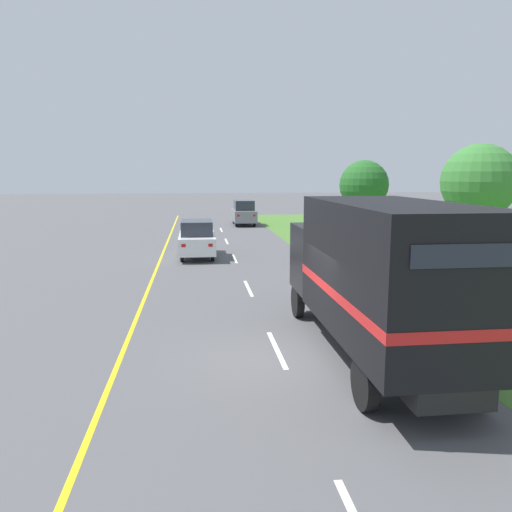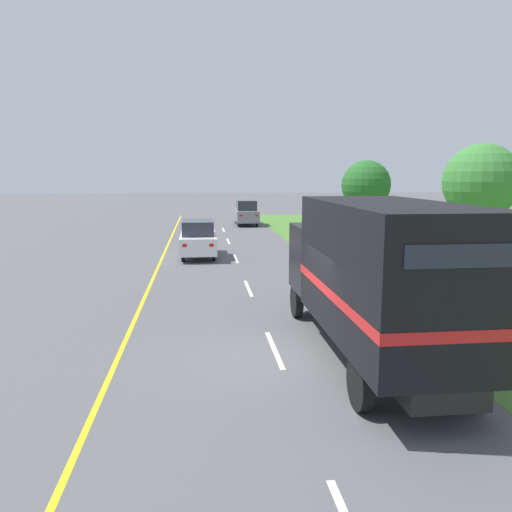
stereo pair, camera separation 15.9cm
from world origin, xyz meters
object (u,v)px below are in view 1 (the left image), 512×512
lead_car_grey_ahead (244,213)px  highway_sign (411,232)px  horse_trailer_truck (377,273)px  roadside_tree_near (479,182)px  roadside_tree_mid (364,185)px  lead_car_white (197,239)px

lead_car_grey_ahead → highway_sign: bearing=-77.8°
horse_trailer_truck → highway_sign: (4.69, 8.79, -0.14)m
roadside_tree_near → roadside_tree_mid: bearing=111.3°
horse_trailer_truck → roadside_tree_mid: (6.39, 19.62, 1.51)m
roadside_tree_mid → lead_car_grey_ahead: bearing=120.1°
roadside_tree_mid → lead_car_white: bearing=-155.3°
horse_trailer_truck → highway_sign: bearing=61.9°
horse_trailer_truck → highway_sign: size_ratio=2.76×
horse_trailer_truck → lead_car_grey_ahead: (-0.06, 30.73, -1.00)m
lead_car_grey_ahead → highway_sign: size_ratio=1.50×
horse_trailer_truck → lead_car_white: 15.41m
lead_car_white → roadside_tree_mid: size_ratio=0.85×
highway_sign → lead_car_grey_ahead: bearing=102.2°
roadside_tree_near → lead_car_grey_ahead: bearing=116.7°
highway_sign → roadside_tree_mid: bearing=81.1°
horse_trailer_truck → roadside_tree_mid: bearing=72.0°
lead_car_white → roadside_tree_near: (13.38, -2.93, 2.89)m
lead_car_grey_ahead → roadside_tree_mid: size_ratio=0.87×
horse_trailer_truck → roadside_tree_mid: 20.69m
lead_car_white → roadside_tree_near: bearing=-12.4°
highway_sign → roadside_tree_mid: 11.09m
lead_car_grey_ahead → lead_car_white: bearing=-103.9°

